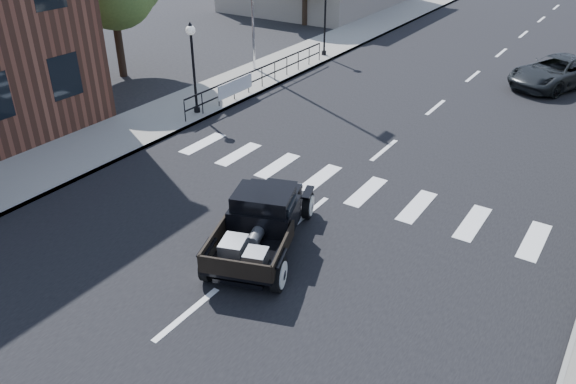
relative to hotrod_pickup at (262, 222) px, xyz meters
The scene contains 10 objects.
ground 0.77m from the hotrod_pickup, 17.33° to the left, with size 120.00×120.00×0.00m, color black.
road 15.06m from the hotrod_pickup, 89.50° to the left, with size 14.00×80.00×0.02m, color black.
road_markings 10.07m from the hotrod_pickup, 89.25° to the left, with size 12.00×60.00×0.06m, color silver, non-canonical shape.
sidewalk_left 17.23m from the hotrod_pickup, 119.09° to the left, with size 3.00×80.00×0.15m, color gray.
railing 12.34m from the hotrod_pickup, 125.53° to the left, with size 0.08×10.00×1.00m, color black, non-canonical shape.
banner 10.72m from the hotrod_pickup, 131.40° to the left, with size 0.04×2.20×0.60m, color silver, non-canonical shape.
lamp_post_b 9.67m from the hotrod_pickup, 141.03° to the left, with size 0.36×0.36×3.49m, color black, non-canonical shape.
lamp_post_c 17.73m from the hotrod_pickup, 114.97° to the left, with size 0.36×0.36×3.49m, color black, non-canonical shape.
hotrod_pickup is the anchor object (origin of this frame).
second_car 17.93m from the hotrod_pickup, 78.32° to the left, with size 2.24×4.86×1.35m, color black.
Camera 1 is at (6.87, -9.54, 8.14)m, focal length 35.00 mm.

